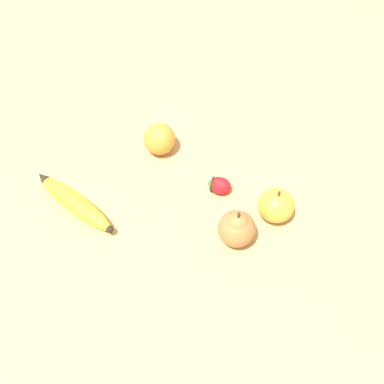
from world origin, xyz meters
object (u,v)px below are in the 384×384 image
object	(u,v)px
strawberry	(218,185)
apple	(276,205)
banana	(74,202)
pear	(237,228)
orange	(159,139)

from	to	relation	value
strawberry	apple	distance (m)	0.13
banana	strawberry	size ratio (longest dim) A/B	3.54
banana	strawberry	xyz separation A→B (m)	(-0.26, 0.16, -0.00)
pear	apple	bearing A→B (deg)	174.42
orange	strawberry	size ratio (longest dim) A/B	1.16
strawberry	orange	bearing A→B (deg)	-24.07
orange	strawberry	xyz separation A→B (m)	(-0.02, 0.17, -0.02)
banana	pear	world-z (taller)	pear
orange	apple	bearing A→B (deg)	103.54
apple	orange	bearing A→B (deg)	-76.46
orange	pear	xyz separation A→B (m)	(0.03, 0.29, 0.00)
orange	apple	world-z (taller)	apple
orange	apple	xyz separation A→B (m)	(-0.07, 0.30, -0.00)
strawberry	apple	world-z (taller)	apple
banana	apple	distance (m)	0.42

